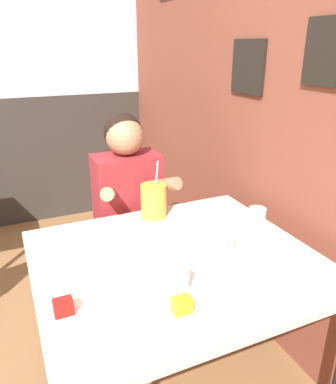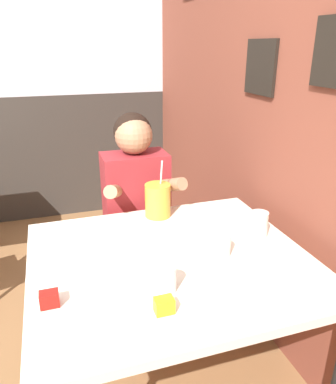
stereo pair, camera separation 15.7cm
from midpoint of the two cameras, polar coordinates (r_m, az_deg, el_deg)
The scene contains 9 objects.
brick_wall_right at distance 2.35m, azimuth 5.26°, elevation 17.82°, with size 0.08×4.57×2.70m.
main_table at distance 1.52m, azimuth -1.82°, elevation -11.83°, with size 1.07×0.94×0.72m.
person_seated at distance 2.06m, azimuth -8.24°, elevation -4.07°, with size 0.42×0.40×1.18m.
cocktail_pitcher at distance 1.79m, azimuth -4.74°, elevation -1.40°, with size 0.12×0.12×0.28m.
glass_near_pitcher at distance 1.28m, azimuth -1.99°, elevation -13.10°, with size 0.07×0.07×0.10m.
glass_center at distance 1.51m, azimuth 5.60°, elevation -7.64°, with size 0.08×0.08×0.09m.
glass_far_side at distance 1.68m, azimuth 10.78°, elevation -4.28°, with size 0.08×0.08×0.11m.
condiment_ketchup at distance 1.27m, azimuth -19.28°, elevation -16.31°, with size 0.06×0.04×0.05m.
condiment_mustard at distance 1.21m, azimuth -1.75°, elevation -16.96°, with size 0.06×0.04×0.05m.
Camera 1 is at (0.20, -0.73, 1.50)m, focal length 35.00 mm.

